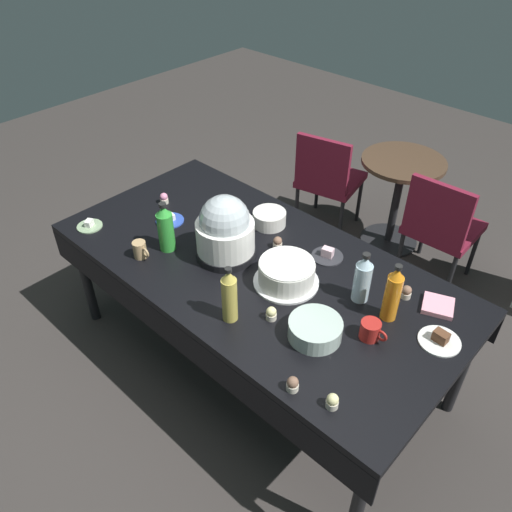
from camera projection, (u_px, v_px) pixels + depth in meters
The scene contains 26 objects.
ground at pixel (256, 358), 3.11m from camera, with size 9.00×9.00×0.00m, color #383330.
potluck_table at pixel (256, 273), 2.69m from camera, with size 2.20×1.10×0.75m.
frosted_layer_cake at pixel (286, 273), 2.49m from camera, with size 0.33×0.33×0.13m.
slow_cooker at pixel (225, 230), 2.61m from camera, with size 0.32×0.32×0.35m.
glass_salad_bowl at pixel (315, 329), 2.22m from camera, with size 0.24×0.24×0.09m, color #B2C6BC.
ceramic_snack_bowl at pixel (269, 218), 2.90m from camera, with size 0.19×0.19×0.08m, color silver.
dessert_plate_cobalt at pixel (170, 220), 2.95m from camera, with size 0.16×0.16×0.04m.
dessert_plate_sage at pixel (90, 225), 2.90m from camera, with size 0.14×0.14×0.04m.
dessert_plate_white at pixel (440, 340), 2.22m from camera, with size 0.19×0.19×0.06m.
dessert_plate_charcoal at pixel (327, 255), 2.68m from camera, with size 0.17×0.17×0.06m.
cupcake_berry at pixel (406, 292), 2.43m from camera, with size 0.05×0.05×0.07m.
cupcake_cocoa at pixel (278, 243), 2.74m from camera, with size 0.05×0.05×0.07m.
cupcake_rose at pixel (332, 401), 1.94m from camera, with size 0.05×0.05×0.07m.
cupcake_vanilla at pixel (293, 384), 2.01m from camera, with size 0.05×0.05×0.07m.
cupcake_mint at pixel (164, 198), 3.09m from camera, with size 0.05×0.05×0.07m.
cupcake_lemon at pixel (271, 314), 2.31m from camera, with size 0.05×0.05×0.07m.
soda_bottle_lime_soda at pixel (166, 228), 2.67m from camera, with size 0.09×0.09×0.29m.
soda_bottle_water at pixel (363, 279), 2.36m from camera, with size 0.08×0.08×0.27m.
soda_bottle_ginger_ale at pixel (229, 296), 2.25m from camera, with size 0.07×0.07×0.30m.
soda_bottle_orange_juice at pixel (393, 294), 2.26m from camera, with size 0.07×0.07×0.31m.
coffee_mug_tan at pixel (140, 250), 2.66m from camera, with size 0.11×0.07×0.09m.
coffee_mug_red at pixel (371, 330), 2.22m from camera, with size 0.13×0.09×0.09m.
paper_napkin_stack at pixel (438, 306), 2.38m from camera, with size 0.14×0.14×0.02m, color pink.
maroon_chair_left at pixel (328, 176), 3.88m from camera, with size 0.52×0.52×0.85m.
maroon_chair_right at pixel (441, 224), 3.38m from camera, with size 0.45×0.45×0.85m.
round_cafe_table at pixel (399, 187), 3.74m from camera, with size 0.60×0.60×0.72m.
Camera 1 is at (1.40, -1.50, 2.43)m, focal length 35.68 mm.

